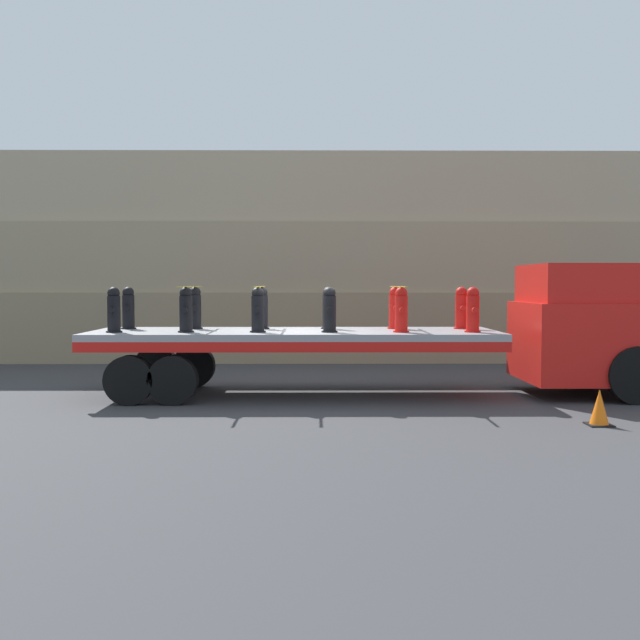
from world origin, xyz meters
TOP-DOWN VIEW (x-y plane):
  - ground_plane at (0.00, 0.00)m, footprint 120.00×120.00m
  - rock_cliff at (0.00, 7.54)m, footprint 60.00×3.30m
  - truck_cab at (6.20, 0.00)m, footprint 2.75×2.61m
  - flatbed_trailer at (-0.69, 0.00)m, footprint 8.38×2.63m
  - fire_hydrant_black_near_0 at (-3.59, -0.56)m, footprint 0.32×0.47m
  - fire_hydrant_black_far_0 at (-3.59, 0.56)m, footprint 0.32×0.47m
  - fire_hydrant_black_near_1 at (-2.16, -0.56)m, footprint 0.32×0.47m
  - fire_hydrant_black_far_1 at (-2.16, 0.56)m, footprint 0.32×0.47m
  - fire_hydrant_black_near_2 at (-0.72, -0.56)m, footprint 0.32×0.47m
  - fire_hydrant_black_far_2 at (-0.72, 0.56)m, footprint 0.32×0.47m
  - fire_hydrant_black_near_3 at (0.72, -0.56)m, footprint 0.32×0.47m
  - fire_hydrant_black_far_3 at (0.72, 0.56)m, footprint 0.32×0.47m
  - fire_hydrant_red_near_4 at (2.16, -0.56)m, footprint 0.32×0.47m
  - fire_hydrant_red_far_4 at (2.16, 0.56)m, footprint 0.32×0.47m
  - fire_hydrant_red_near_5 at (3.59, -0.56)m, footprint 0.32×0.47m
  - fire_hydrant_red_far_5 at (3.59, 0.56)m, footprint 0.32×0.47m
  - cargo_strap_rear at (-2.16, 0.00)m, footprint 0.05×2.74m
  - cargo_strap_middle at (-0.72, 0.00)m, footprint 0.05×2.74m
  - cargo_strap_front at (2.16, 0.00)m, footprint 0.05×2.74m
  - traffic_cone at (5.09, -3.24)m, footprint 0.40×0.40m

SIDE VIEW (x-z plane):
  - ground_plane at x=0.00m, z-range 0.00..0.00m
  - traffic_cone at x=5.09m, z-range -0.01..0.59m
  - flatbed_trailer at x=-0.69m, z-range 0.39..1.75m
  - truck_cab at x=6.20m, z-range 0.02..2.75m
  - fire_hydrant_black_near_0 at x=-3.59m, z-range 1.34..2.25m
  - fire_hydrant_black_far_0 at x=-3.59m, z-range 1.34..2.25m
  - fire_hydrant_black_near_1 at x=-2.16m, z-range 1.34..2.25m
  - fire_hydrant_black_far_1 at x=-2.16m, z-range 1.34..2.25m
  - fire_hydrant_black_near_2 at x=-0.72m, z-range 1.34..2.25m
  - fire_hydrant_black_far_2 at x=-0.72m, z-range 1.34..2.25m
  - fire_hydrant_black_near_3 at x=0.72m, z-range 1.34..2.25m
  - fire_hydrant_black_far_3 at x=0.72m, z-range 1.34..2.25m
  - fire_hydrant_red_near_4 at x=2.16m, z-range 1.34..2.25m
  - fire_hydrant_red_far_4 at x=2.16m, z-range 1.34..2.25m
  - fire_hydrant_red_near_5 at x=3.59m, z-range 1.34..2.25m
  - fire_hydrant_red_far_5 at x=3.59m, z-range 1.34..2.25m
  - cargo_strap_rear at x=-2.16m, z-range 2.26..2.28m
  - cargo_strap_middle at x=-0.72m, z-range 2.26..2.28m
  - cargo_strap_front at x=2.16m, z-range 2.26..2.28m
  - rock_cliff at x=0.00m, z-range 0.00..6.23m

